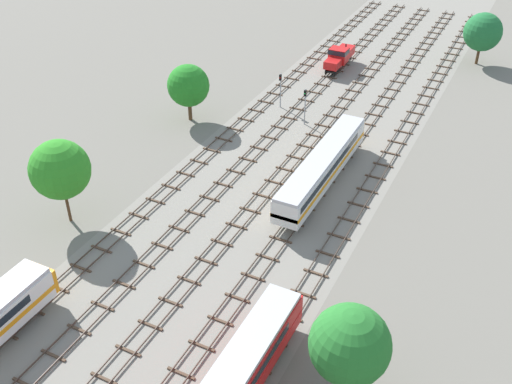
{
  "coord_description": "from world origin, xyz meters",
  "views": [
    {
      "loc": [
        23.27,
        -1.58,
        36.8
      ],
      "look_at": [
        0.0,
        44.93,
        1.5
      ],
      "focal_mm": 42.16,
      "sensor_mm": 36.0,
      "label": 1
    }
  ],
  "objects_px": {
    "signal_post_nearest": "(305,102)",
    "signal_post_near": "(281,86)",
    "diesel_railcar_centre_mid": "(322,166)",
    "shunter_loco_left_midfar": "(339,56)"
  },
  "relations": [
    {
      "from": "diesel_railcar_centre_mid",
      "to": "signal_post_near",
      "type": "relative_size",
      "value": 4.16
    },
    {
      "from": "diesel_railcar_centre_mid",
      "to": "shunter_loco_left_midfar",
      "type": "bearing_deg",
      "value": 106.81
    },
    {
      "from": "diesel_railcar_centre_mid",
      "to": "shunter_loco_left_midfar",
      "type": "distance_m",
      "value": 33.92
    },
    {
      "from": "shunter_loco_left_midfar",
      "to": "signal_post_nearest",
      "type": "height_order",
      "value": "signal_post_nearest"
    },
    {
      "from": "diesel_railcar_centre_mid",
      "to": "signal_post_near",
      "type": "height_order",
      "value": "signal_post_near"
    },
    {
      "from": "signal_post_near",
      "to": "diesel_railcar_centre_mid",
      "type": "bearing_deg",
      "value": -52.35
    },
    {
      "from": "signal_post_nearest",
      "to": "signal_post_near",
      "type": "distance_m",
      "value": 5.83
    },
    {
      "from": "signal_post_nearest",
      "to": "signal_post_near",
      "type": "relative_size",
      "value": 1.01
    },
    {
      "from": "signal_post_nearest",
      "to": "signal_post_near",
      "type": "bearing_deg",
      "value": 147.28
    },
    {
      "from": "diesel_railcar_centre_mid",
      "to": "shunter_loco_left_midfar",
      "type": "xyz_separation_m",
      "value": [
        -9.81,
        32.47,
        -0.59
      ]
    }
  ]
}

